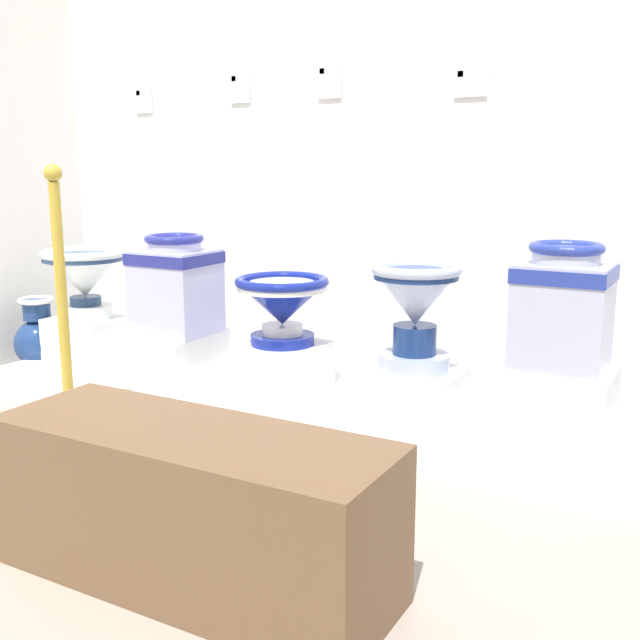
# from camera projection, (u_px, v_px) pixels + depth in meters

# --- Properties ---
(ground_plane) EXTENTS (5.76, 5.74, 0.02)m
(ground_plane) POSITION_uv_depth(u_px,v_px,m) (15.00, 637.00, 1.70)
(ground_plane) COLOR #A3998C
(wall_back) EXTENTS (3.96, 0.06, 3.05)m
(wall_back) POSITION_uv_depth(u_px,v_px,m) (399.00, 45.00, 3.18)
(wall_back) COLOR white
(wall_back) RESTS_ON ground_plane
(display_platform) EXTENTS (3.35, 0.78, 0.09)m
(display_platform) POSITION_uv_depth(u_px,v_px,m) (349.00, 409.00, 3.11)
(display_platform) COLOR white
(display_platform) RESTS_ON ground_plane
(plinth_block_rightmost) EXTENTS (0.35, 0.29, 0.20)m
(plinth_block_rightmost) POSITION_uv_depth(u_px,v_px,m) (88.00, 338.00, 3.71)
(plinth_block_rightmost) COLOR white
(plinth_block_rightmost) RESTS_ON display_platform
(antique_toilet_rightmost) EXTENTS (0.40, 0.40, 0.34)m
(antique_toilet_rightmost) POSITION_uv_depth(u_px,v_px,m) (84.00, 274.00, 3.65)
(antique_toilet_rightmost) COLOR white
(antique_toilet_rightmost) RESTS_ON plinth_block_rightmost
(plinth_block_pale_glazed) EXTENTS (0.30, 0.39, 0.20)m
(plinth_block_pale_glazed) POSITION_uv_depth(u_px,v_px,m) (179.00, 354.00, 3.41)
(plinth_block_pale_glazed) COLOR white
(plinth_block_pale_glazed) RESTS_ON display_platform
(antique_toilet_pale_glazed) EXTENTS (0.33, 0.30, 0.44)m
(antique_toilet_pale_glazed) POSITION_uv_depth(u_px,v_px,m) (176.00, 282.00, 3.34)
(antique_toilet_pale_glazed) COLOR #B3B5E5
(antique_toilet_pale_glazed) RESTS_ON plinth_block_pale_glazed
(plinth_block_leftmost) EXTENTS (0.32, 0.33, 0.20)m
(plinth_block_leftmost) POSITION_uv_depth(u_px,v_px,m) (283.00, 367.00, 3.20)
(plinth_block_leftmost) COLOR white
(plinth_block_leftmost) RESTS_ON display_platform
(antique_toilet_leftmost) EXTENTS (0.39, 0.39, 0.28)m
(antique_toilet_leftmost) POSITION_uv_depth(u_px,v_px,m) (282.00, 301.00, 3.14)
(antique_toilet_leftmost) COLOR navy
(antique_toilet_leftmost) RESTS_ON plinth_block_leftmost
(plinth_block_squat_floral) EXTENTS (0.34, 0.36, 0.17)m
(plinth_block_squat_floral) POSITION_uv_depth(u_px,v_px,m) (413.00, 392.00, 2.88)
(plinth_block_squat_floral) COLOR white
(plinth_block_squat_floral) RESTS_ON display_platform
(antique_toilet_squat_floral) EXTENTS (0.34, 0.34, 0.41)m
(antique_toilet_squat_floral) POSITION_uv_depth(u_px,v_px,m) (415.00, 304.00, 2.81)
(antique_toilet_squat_floral) COLOR #AFBCDA
(antique_toilet_squat_floral) RESTS_ON plinth_block_squat_floral
(plinth_block_slender_white) EXTENTS (0.37, 0.34, 0.24)m
(plinth_block_slender_white) POSITION_uv_depth(u_px,v_px,m) (556.00, 402.00, 2.66)
(plinth_block_slender_white) COLOR white
(plinth_block_slender_white) RESTS_ON display_platform
(antique_toilet_slender_white) EXTENTS (0.31, 0.29, 0.44)m
(antique_toilet_slender_white) POSITION_uv_depth(u_px,v_px,m) (563.00, 305.00, 2.59)
(antique_toilet_slender_white) COLOR #B4BAD9
(antique_toilet_slender_white) RESTS_ON plinth_block_slender_white
(info_placard_first) EXTENTS (0.11, 0.01, 0.13)m
(info_placard_first) POSITION_uv_depth(u_px,v_px,m) (144.00, 100.00, 3.85)
(info_placard_first) COLOR white
(info_placard_second) EXTENTS (0.11, 0.01, 0.14)m
(info_placard_second) POSITION_uv_depth(u_px,v_px,m) (240.00, 87.00, 3.56)
(info_placard_second) COLOR white
(info_placard_third) EXTENTS (0.12, 0.01, 0.15)m
(info_placard_third) POSITION_uv_depth(u_px,v_px,m) (330.00, 81.00, 3.33)
(info_placard_third) COLOR white
(info_placard_fourth) EXTENTS (0.14, 0.01, 0.11)m
(info_placard_fourth) POSITION_uv_depth(u_px,v_px,m) (471.00, 82.00, 3.03)
(info_placard_fourth) COLOR white
(decorative_vase_corner) EXTENTS (0.24, 0.24, 0.38)m
(decorative_vase_corner) POSITION_uv_depth(u_px,v_px,m) (39.00, 339.00, 3.78)
(decorative_vase_corner) COLOR white
(decorative_vase_corner) RESTS_ON ground_plane
(stanchion_post_near_left) EXTENTS (0.25, 0.25, 1.03)m
(stanchion_post_near_left) POSITION_uv_depth(u_px,v_px,m) (66.00, 362.00, 2.77)
(stanchion_post_near_left) COLOR gold
(stanchion_post_near_left) RESTS_ON ground_plane
(museum_bench) EXTENTS (1.03, 0.36, 0.40)m
(museum_bench) POSITION_uv_depth(u_px,v_px,m) (193.00, 507.00, 1.87)
(museum_bench) COLOR brown
(museum_bench) RESTS_ON ground_plane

